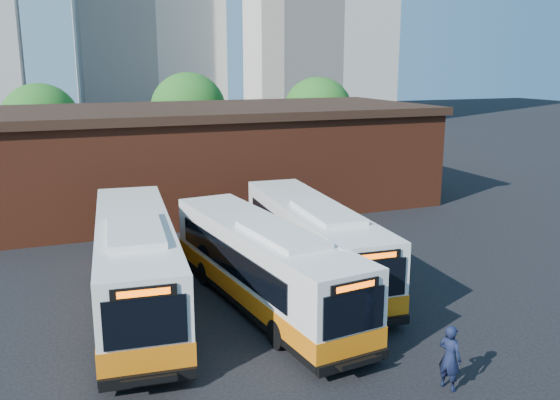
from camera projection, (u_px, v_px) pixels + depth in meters
name	position (u px, v px, depth m)	size (l,w,h in m)	color
ground	(352.00, 325.00, 21.07)	(220.00, 220.00, 0.00)	black
bus_west	(136.00, 266.00, 22.28)	(3.97, 13.42, 3.61)	silver
bus_midwest	(263.00, 268.00, 22.41)	(3.97, 12.48, 3.35)	silver
bus_mideast	(313.00, 243.00, 25.48)	(3.34, 12.57, 3.39)	silver
transit_worker	(450.00, 357.00, 16.77)	(0.70, 0.46, 1.93)	black
depot_building	(207.00, 155.00, 38.47)	(28.60, 12.60, 6.40)	#612917
tree_west	(41.00, 123.00, 45.49)	(6.00, 6.00, 7.65)	#382314
tree_mid	(188.00, 111.00, 51.47)	(6.56, 6.56, 8.36)	#382314
tree_east	(318.00, 112.00, 52.72)	(6.24, 6.24, 7.96)	#382314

